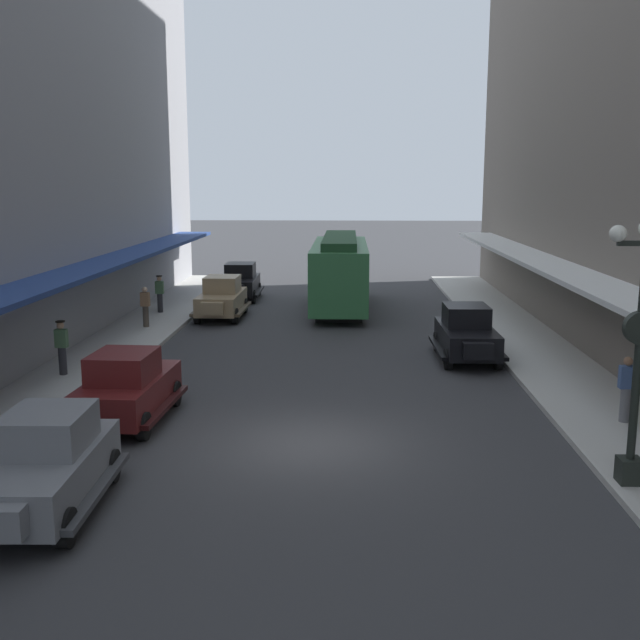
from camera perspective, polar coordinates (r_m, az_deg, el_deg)
The scene contains 14 objects.
ground_plane at distance 17.56m, azimuth -0.77°, elevation -9.39°, with size 200.00×200.00×0.00m, color #38383A.
sidewalk_right at distance 18.72m, azimuth 23.11°, elevation -8.74°, with size 3.00×60.00×0.15m, color #B7B5AD.
parked_car_0 at distance 25.81m, azimuth 11.10°, elevation -0.92°, with size 2.18×4.28×1.84m.
parked_car_1 at distance 14.76m, azimuth -20.20°, elevation -10.11°, with size 2.26×4.30×1.84m.
parked_car_2 at distance 33.35m, azimuth -7.50°, elevation 1.75°, with size 2.18×4.27×1.84m.
parked_car_3 at distance 38.61m, azimuth -6.11°, elevation 2.97°, with size 2.21×4.28×1.84m.
parked_car_4 at distance 19.43m, azimuth -14.47°, elevation -4.84°, with size 2.28×4.31×1.84m.
streetcar at distance 35.22m, azimuth 1.52°, elevation 3.88°, with size 2.53×9.60×3.46m.
lamp_post_with_clock at distance 15.44m, azimuth 23.16°, elevation -1.52°, with size 1.42×0.44×5.16m.
fire_hydrant at distance 18.62m, azimuth -20.89°, elevation -7.11°, with size 0.24×0.24×0.82m.
pedestrian_0 at distance 19.83m, azimuth 22.29°, elevation -4.86°, with size 0.36×0.24×1.64m.
pedestrian_1 at distance 31.11m, azimuth -13.16°, elevation 1.02°, with size 0.36×0.24×1.64m.
pedestrian_2 at distance 34.43m, azimuth -12.11°, elevation 2.00°, with size 0.36×0.28×1.67m.
pedestrian_3 at distance 24.12m, azimuth -19.07°, elevation -1.95°, with size 0.36×0.28×1.67m.
Camera 1 is at (0.87, -16.48, 5.98)m, focal length 42.01 mm.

